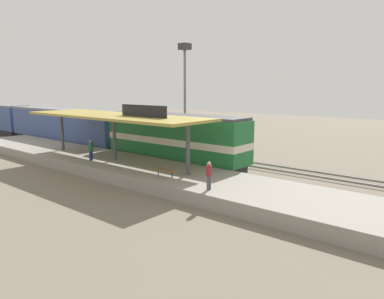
# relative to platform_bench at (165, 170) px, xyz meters

# --- Properties ---
(ground_plane) EXTENTS (120.00, 120.00, 0.00)m
(ground_plane) POSITION_rel_platform_bench_xyz_m (8.00, 7.12, -1.34)
(ground_plane) COLOR #706656
(track_near) EXTENTS (3.20, 110.00, 0.16)m
(track_near) POSITION_rel_platform_bench_xyz_m (6.00, 7.12, -1.31)
(track_near) COLOR #5F5649
(track_near) RESTS_ON ground
(track_far) EXTENTS (3.20, 110.00, 0.16)m
(track_far) POSITION_rel_platform_bench_xyz_m (10.60, 7.12, -1.31)
(track_far) COLOR #5F5649
(track_far) RESTS_ON ground
(platform) EXTENTS (6.00, 44.00, 0.90)m
(platform) POSITION_rel_platform_bench_xyz_m (1.40, 7.12, -0.89)
(platform) COLOR gray
(platform) RESTS_ON ground
(station_canopy) EXTENTS (5.20, 18.00, 4.70)m
(station_canopy) POSITION_rel_platform_bench_xyz_m (1.40, 7.03, 3.19)
(station_canopy) COLOR #47474C
(station_canopy) RESTS_ON platform
(platform_bench) EXTENTS (0.44, 1.70, 0.50)m
(platform_bench) POSITION_rel_platform_bench_xyz_m (0.00, 0.00, 0.00)
(platform_bench) COLOR #333338
(platform_bench) RESTS_ON platform
(locomotive) EXTENTS (2.93, 14.43, 4.44)m
(locomotive) POSITION_rel_platform_bench_xyz_m (6.00, 4.63, 1.07)
(locomotive) COLOR #28282D
(locomotive) RESTS_ON track_near
(passenger_carriage_front) EXTENTS (2.90, 20.00, 4.24)m
(passenger_carriage_front) POSITION_rel_platform_bench_xyz_m (6.00, 22.63, 0.97)
(passenger_carriage_front) COLOR #28282D
(passenger_carriage_front) RESTS_ON track_near
(freight_car) EXTENTS (2.80, 12.00, 3.54)m
(freight_car) POSITION_rel_platform_bench_xyz_m (10.60, 16.26, 0.63)
(freight_car) COLOR #28282D
(freight_car) RESTS_ON track_far
(light_mast) EXTENTS (1.10, 1.10, 11.70)m
(light_mast) POSITION_rel_platform_bench_xyz_m (13.80, 10.07, 7.05)
(light_mast) COLOR slate
(light_mast) RESTS_ON ground
(person_waiting) EXTENTS (0.34, 0.34, 1.71)m
(person_waiting) POSITION_rel_platform_bench_xyz_m (-0.65, -4.22, 0.51)
(person_waiting) COLOR #4C4C51
(person_waiting) RESTS_ON platform
(person_walking) EXTENTS (0.34, 0.34, 1.71)m
(person_walking) POSITION_rel_platform_bench_xyz_m (0.09, 8.62, 0.51)
(person_walking) COLOR navy
(person_walking) RESTS_ON platform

